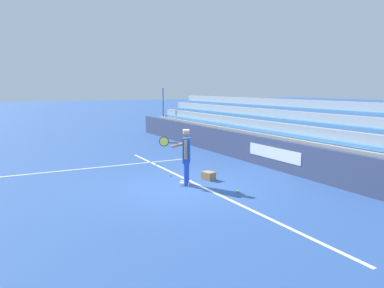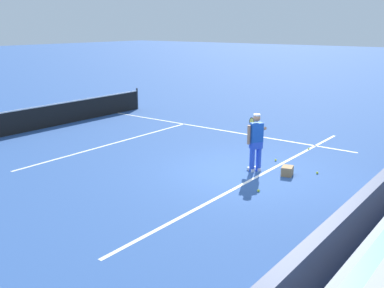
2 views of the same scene
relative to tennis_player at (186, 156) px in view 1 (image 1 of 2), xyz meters
The scene contains 11 objects.
ground_plane 0.96m from the tennis_player, 151.09° to the left, with size 160.00×160.00×0.00m, color #2D5193.
court_baseline_white 1.00m from the tennis_player, 134.24° to the right, with size 12.00×0.10×0.01m, color white.
court_sideline_white 5.71m from the tennis_player, 47.74° to the left, with size 0.10×12.00×0.01m, color white.
back_wall_sponsor_board 3.97m from the tennis_player, 94.68° to the right, with size 27.69×0.25×1.10m.
bleacher_stand 5.78m from the tennis_player, 93.14° to the right, with size 26.30×2.40×2.95m.
tennis_player is the anchor object (origin of this frame).
ball_box_cardboard 1.23m from the tennis_player, 77.02° to the right, with size 0.40×0.30×0.26m, color #A87F51.
tennis_ball_midcourt 3.33m from the tennis_player, ahead, with size 0.07×0.07×0.07m, color #CCE533.
tennis_ball_far_left 2.00m from the tennis_player, 61.76° to the right, with size 0.07×0.07×0.07m, color #CCE533.
tennis_ball_toward_net 1.53m from the tennis_player, ahead, with size 0.07×0.07×0.07m, color #CCE533.
tennis_ball_far_right 1.95m from the tennis_player, 147.27° to the right, with size 0.07×0.07×0.07m, color #CCE533.
Camera 1 is at (-9.72, 4.88, 2.96)m, focal length 35.00 mm.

